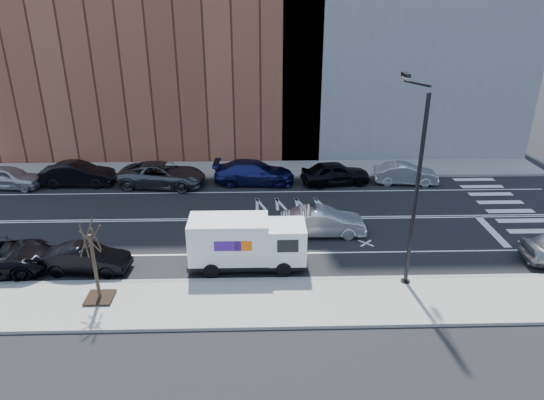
{
  "coord_description": "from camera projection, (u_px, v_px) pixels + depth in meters",
  "views": [
    {
      "loc": [
        0.17,
        -26.7,
        12.71
      ],
      "look_at": [
        0.9,
        -0.37,
        1.4
      ],
      "focal_mm": 32.0,
      "sensor_mm": 36.0,
      "label": 1
    }
  ],
  "objects": [
    {
      "name": "street_tree",
      "position": [
        96.0,
        274.0,
        21.07
      ],
      "size": [
        1.2,
        1.2,
        3.75
      ],
      "color": "black",
      "rests_on": "ground"
    },
    {
      "name": "curb_near",
      "position": [
        257.0,
        280.0,
        23.07
      ],
      "size": [
        44.0,
        0.25,
        0.17
      ],
      "primitive_type": "cube",
      "color": "gray",
      "rests_on": "ground"
    },
    {
      "name": "far_parked_d",
      "position": [
        254.0,
        172.0,
        34.72
      ],
      "size": [
        5.88,
        2.68,
        1.67
      ],
      "primitive_type": "imported",
      "rotation": [
        0.0,
        0.0,
        1.51
      ],
      "color": "navy",
      "rests_on": "ground"
    },
    {
      "name": "driving_sedan",
      "position": [
        323.0,
        222.0,
        27.34
      ],
      "size": [
        4.77,
        1.69,
        1.57
      ],
      "primitive_type": "imported",
      "rotation": [
        0.0,
        0.0,
        1.58
      ],
      "color": "silver",
      "rests_on": "ground"
    },
    {
      "name": "fedex_van",
      "position": [
        246.0,
        242.0,
        23.83
      ],
      "size": [
        5.83,
        2.1,
        2.66
      ],
      "rotation": [
        0.0,
        0.0,
        -0.0
      ],
      "color": "black",
      "rests_on": "ground"
    },
    {
      "name": "crosswalk",
      "position": [
        516.0,
        216.0,
        29.94
      ],
      "size": [
        3.0,
        14.0,
        0.01
      ],
      "primitive_type": null,
      "color": "white",
      "rests_on": "ground"
    },
    {
      "name": "far_parked_a",
      "position": [
        9.0,
        177.0,
        33.94
      ],
      "size": [
        4.81,
        2.38,
        1.58
      ],
      "primitive_type": "imported",
      "rotation": [
        0.0,
        0.0,
        1.46
      ],
      "color": "#B0B0B5",
      "rests_on": "ground"
    },
    {
      "name": "road_markings",
      "position": [
        257.0,
        219.0,
        29.54
      ],
      "size": [
        40.0,
        8.6,
        0.01
      ],
      "primitive_type": null,
      "color": "white",
      "rests_on": "ground"
    },
    {
      "name": "sidewalk_far",
      "position": [
        257.0,
        169.0,
        37.59
      ],
      "size": [
        44.0,
        3.6,
        0.15
      ],
      "primitive_type": "cube",
      "color": "gray",
      "rests_on": "ground"
    },
    {
      "name": "curb_far",
      "position": [
        257.0,
        177.0,
        35.93
      ],
      "size": [
        44.0,
        0.25,
        0.17
      ],
      "primitive_type": "cube",
      "color": "gray",
      "rests_on": "ground"
    },
    {
      "name": "far_parked_c",
      "position": [
        162.0,
        175.0,
        34.27
      ],
      "size": [
        6.35,
        3.55,
        1.68
      ],
      "primitive_type": "imported",
      "rotation": [
        0.0,
        0.0,
        1.44
      ],
      "color": "#484B50",
      "rests_on": "ground"
    },
    {
      "name": "near_parked_rear_a",
      "position": [
        87.0,
        259.0,
        23.73
      ],
      "size": [
        4.28,
        1.78,
        1.38
      ],
      "primitive_type": "imported",
      "rotation": [
        0.0,
        0.0,
        1.49
      ],
      "color": "black",
      "rests_on": "ground"
    },
    {
      "name": "sidewalk_near",
      "position": [
        257.0,
        303.0,
        21.42
      ],
      "size": [
        44.0,
        3.6,
        0.15
      ],
      "primitive_type": "cube",
      "color": "gray",
      "rests_on": "ground"
    },
    {
      "name": "far_parked_f",
      "position": [
        406.0,
        174.0,
        34.74
      ],
      "size": [
        4.6,
        1.96,
        1.48
      ],
      "primitive_type": "imported",
      "rotation": [
        0.0,
        0.0,
        1.48
      ],
      "color": "silver",
      "rests_on": "ground"
    },
    {
      "name": "streetlight",
      "position": [
        414.0,
        180.0,
        21.36
      ],
      "size": [
        0.44,
        4.02,
        9.34
      ],
      "color": "black",
      "rests_on": "ground"
    },
    {
      "name": "ground",
      "position": [
        257.0,
        219.0,
        29.54
      ],
      "size": [
        120.0,
        120.0,
        0.0
      ],
      "primitive_type": "plane",
      "color": "black",
      "rests_on": "ground"
    },
    {
      "name": "far_parked_e",
      "position": [
        335.0,
        173.0,
        34.59
      ],
      "size": [
        5.09,
        2.58,
        1.66
      ],
      "primitive_type": "imported",
      "rotation": [
        0.0,
        0.0,
        1.7
      ],
      "color": "black",
      "rests_on": "ground"
    },
    {
      "name": "bldg_brick",
      "position": [
        157.0,
        15.0,
        39.32
      ],
      "size": [
        26.0,
        10.0,
        22.0
      ],
      "primitive_type": "cube",
      "color": "brown",
      "rests_on": "ground"
    },
    {
      "name": "far_parked_b",
      "position": [
        78.0,
        174.0,
        34.41
      ],
      "size": [
        5.07,
        1.84,
        1.66
      ],
      "primitive_type": "imported",
      "rotation": [
        0.0,
        0.0,
        1.55
      ],
      "color": "black",
      "rests_on": "ground"
    }
  ]
}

